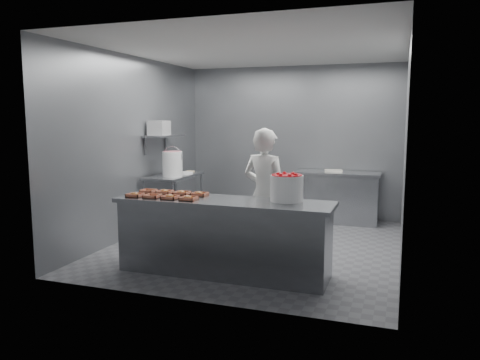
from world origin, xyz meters
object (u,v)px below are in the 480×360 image
at_px(tray_0, 135,195).
at_px(tray_3, 189,198).
at_px(strawberry_tub, 287,187).
at_px(tray_7, 200,194).
at_px(tray_2, 170,197).
at_px(glaze_bucket, 172,163).
at_px(tray_4, 149,191).
at_px(prep_table, 174,193).
at_px(tray_1, 153,196).
at_px(service_counter, 224,237).
at_px(tray_6, 182,193).
at_px(appliance, 159,128).
at_px(back_counter, 336,197).
at_px(tray_5, 165,192).
at_px(worker, 265,194).

relative_size(tray_0, tray_3, 1.00).
bearing_deg(strawberry_tub, tray_3, -164.37).
xyz_separation_m(tray_0, tray_3, (0.72, 0.00, 0.00)).
bearing_deg(tray_7, tray_2, -127.07).
bearing_deg(glaze_bucket, tray_4, -73.65).
height_order(tray_7, glaze_bucket, glaze_bucket).
bearing_deg(glaze_bucket, tray_2, -63.55).
distance_m(prep_table, tray_1, 2.28).
xyz_separation_m(service_counter, tray_6, (-0.62, 0.16, 0.47)).
distance_m(tray_3, tray_6, 0.40).
bearing_deg(appliance, back_counter, 26.57).
bearing_deg(tray_2, tray_3, 0.00).
distance_m(tray_5, appliance, 2.04).
xyz_separation_m(service_counter, tray_1, (-0.85, -0.16, 0.47)).
height_order(back_counter, strawberry_tub, strawberry_tub).
xyz_separation_m(glaze_bucket, appliance, (-0.27, 0.07, 0.57)).
bearing_deg(tray_4, tray_0, -90.55).
relative_size(tray_2, strawberry_tub, 0.50).
height_order(tray_6, appliance, appliance).
relative_size(strawberry_tub, appliance, 1.19).
height_order(tray_2, tray_4, tray_2).
bearing_deg(tray_6, strawberry_tub, -0.38).
distance_m(tray_7, glaze_bucket, 1.96).
bearing_deg(strawberry_tub, appliance, 147.27).
height_order(tray_0, appliance, appliance).
relative_size(tray_1, appliance, 0.59).
distance_m(back_counter, tray_6, 3.48).
xyz_separation_m(service_counter, appliance, (-1.82, 1.79, 1.23)).
xyz_separation_m(prep_table, tray_6, (1.03, -1.79, 0.33)).
bearing_deg(strawberry_tub, glaze_bucket, 145.43).
height_order(tray_5, tray_6, same).
relative_size(tray_4, tray_7, 1.00).
xyz_separation_m(back_counter, worker, (-0.60, -2.51, 0.41)).
bearing_deg(glaze_bucket, appliance, 166.07).
xyz_separation_m(tray_0, tray_6, (0.48, 0.32, 0.00)).
xyz_separation_m(tray_2, strawberry_tub, (1.34, 0.31, 0.14)).
height_order(service_counter, appliance, appliance).
height_order(back_counter, tray_3, tray_3).
xyz_separation_m(back_counter, tray_0, (-2.00, -3.41, 0.47)).
xyz_separation_m(prep_table, glaze_bucket, (0.10, -0.23, 0.52)).
relative_size(service_counter, strawberry_tub, 6.89).
distance_m(service_counter, appliance, 2.83).
bearing_deg(appliance, tray_3, -55.14).
distance_m(tray_3, tray_4, 0.78).
xyz_separation_m(worker, strawberry_tub, (0.43, -0.59, 0.20)).
bearing_deg(tray_3, tray_6, 127.07).
bearing_deg(tray_2, prep_table, 116.09).
bearing_deg(appliance, tray_6, -55.25).
bearing_deg(worker, tray_4, 37.44).
bearing_deg(strawberry_tub, tray_7, 179.54).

